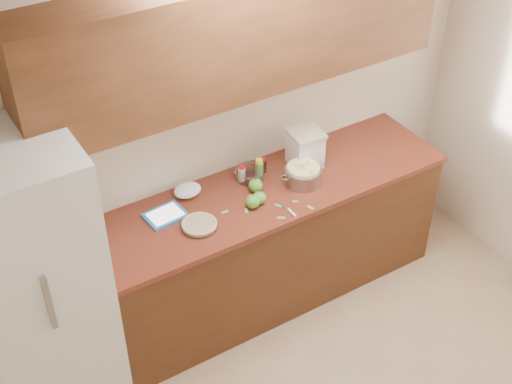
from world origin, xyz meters
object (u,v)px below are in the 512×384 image
tablet (165,215)px  colander (303,175)px  pie (199,225)px  flour_canister (305,148)px

tablet → colander: bearing=-14.7°
colander → tablet: colander is taller
pie → flour_canister: (0.90, 0.20, 0.11)m
pie → flour_canister: bearing=12.6°
tablet → pie: bearing=-62.0°
flour_canister → pie: bearing=-167.4°
pie → tablet: (-0.13, 0.20, -0.01)m
colander → flour_canister: size_ratio=1.28×
pie → flour_canister: size_ratio=0.86×
colander → flour_canister: (0.12, 0.16, 0.07)m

